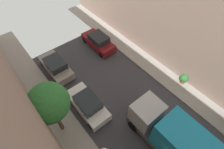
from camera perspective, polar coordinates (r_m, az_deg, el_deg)
name	(u,v)px	position (r m, az deg, el deg)	size (l,w,h in m)	color
sidewalk_right	(216,116)	(17.05, 30.87, -11.59)	(2.00, 44.00, 0.15)	gray
parked_car_left_3	(88,104)	(14.64, -7.96, -9.68)	(1.78, 4.20, 1.57)	white
parked_car_left_4	(56,66)	(17.81, -17.83, 2.51)	(1.78, 4.20, 1.57)	gray
parked_car_right_2	(98,41)	(19.69, -4.48, 10.71)	(1.78, 4.20, 1.57)	maroon
delivery_truck	(176,140)	(12.89, 20.12, -19.51)	(2.26, 6.60, 3.38)	#4C4C51
street_tree_2	(49,103)	(11.50, -19.93, -8.75)	(2.65, 2.65, 5.17)	brown
potted_plant_1	(184,79)	(17.35, 22.42, -1.29)	(0.76, 0.76, 0.97)	brown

